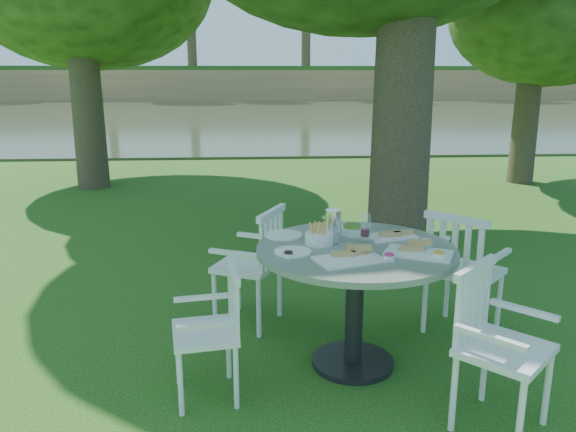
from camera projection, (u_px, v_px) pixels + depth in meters
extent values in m
plane|color=#153F0D|center=(290.00, 326.00, 4.46)|extent=(140.00, 140.00, 0.00)
cylinder|color=black|center=(353.00, 362.00, 3.86)|extent=(0.56, 0.56, 0.04)
cylinder|color=black|center=(354.00, 307.00, 3.76)|extent=(0.12, 0.12, 0.77)
cylinder|color=slate|center=(356.00, 250.00, 3.66)|extent=(1.30, 1.30, 0.04)
cylinder|color=white|center=(499.00, 303.00, 4.30)|extent=(0.04, 0.04, 0.48)
cylinder|color=white|center=(447.00, 289.00, 4.57)|extent=(0.04, 0.04, 0.48)
cylinder|color=white|center=(478.00, 319.00, 4.02)|extent=(0.04, 0.04, 0.48)
cylinder|color=white|center=(425.00, 303.00, 4.29)|extent=(0.04, 0.04, 0.48)
cube|color=white|center=(464.00, 271.00, 4.23)|extent=(0.66, 0.66, 0.04)
cube|color=white|center=(454.00, 249.00, 4.02)|extent=(0.38, 0.38, 0.49)
cylinder|color=white|center=(238.00, 283.00, 4.72)|extent=(0.04, 0.04, 0.47)
cylinder|color=white|center=(215.00, 301.00, 4.34)|extent=(0.04, 0.04, 0.47)
cylinder|color=white|center=(279.00, 289.00, 4.59)|extent=(0.04, 0.04, 0.47)
cylinder|color=white|center=(259.00, 308.00, 4.21)|extent=(0.04, 0.04, 0.47)
cube|color=white|center=(247.00, 265.00, 4.40)|extent=(0.60, 0.62, 0.04)
cube|color=white|center=(272.00, 241.00, 4.28)|extent=(0.24, 0.45, 0.48)
cylinder|color=white|center=(178.00, 355.00, 3.58)|extent=(0.03, 0.03, 0.41)
cylinder|color=white|center=(180.00, 384.00, 3.24)|extent=(0.03, 0.03, 0.41)
cylinder|color=white|center=(228.00, 349.00, 3.65)|extent=(0.03, 0.03, 0.41)
cylinder|color=white|center=(236.00, 377.00, 3.31)|extent=(0.03, 0.03, 0.41)
cube|color=white|center=(205.00, 333.00, 3.39)|extent=(0.44, 0.47, 0.04)
cube|color=white|center=(233.00, 301.00, 3.39)|extent=(0.10, 0.41, 0.41)
cylinder|color=white|center=(520.00, 420.00, 2.86)|extent=(0.04, 0.04, 0.46)
cylinder|color=white|center=(547.00, 388.00, 3.15)|extent=(0.04, 0.04, 0.46)
cylinder|color=white|center=(454.00, 393.00, 3.10)|extent=(0.04, 0.04, 0.46)
cylinder|color=white|center=(484.00, 366.00, 3.39)|extent=(0.04, 0.04, 0.46)
cube|color=white|center=(505.00, 350.00, 3.07)|extent=(0.63, 0.63, 0.04)
cube|color=white|center=(473.00, 304.00, 3.15)|extent=(0.36, 0.35, 0.47)
cube|color=white|center=(349.00, 259.00, 3.39)|extent=(0.46, 0.36, 0.02)
cube|color=white|center=(419.00, 253.00, 3.51)|extent=(0.47, 0.39, 0.02)
cube|color=white|center=(391.00, 236.00, 3.87)|extent=(0.38, 0.28, 0.01)
cylinder|color=white|center=(293.00, 252.00, 3.54)|extent=(0.24, 0.24, 0.01)
cylinder|color=white|center=(284.00, 235.00, 3.91)|extent=(0.26, 0.26, 0.01)
cylinder|color=white|center=(319.00, 238.00, 3.72)|extent=(0.19, 0.19, 0.07)
cylinder|color=white|center=(353.00, 231.00, 3.93)|extent=(0.16, 0.16, 0.05)
cylinder|color=silver|center=(333.00, 225.00, 3.80)|extent=(0.10, 0.10, 0.21)
cylinder|color=white|center=(365.00, 228.00, 3.73)|extent=(0.07, 0.07, 0.20)
cylinder|color=white|center=(335.00, 236.00, 3.71)|extent=(0.06, 0.06, 0.11)
cylinder|color=white|center=(322.00, 238.00, 3.67)|extent=(0.07, 0.07, 0.11)
cylinder|color=white|center=(389.00, 258.00, 3.40)|extent=(0.07, 0.07, 0.03)
cylinder|color=white|center=(438.00, 256.00, 3.43)|extent=(0.08, 0.08, 0.03)
cylinder|color=white|center=(426.00, 243.00, 3.69)|extent=(0.07, 0.07, 0.03)
cylinder|color=white|center=(288.00, 255.00, 3.44)|extent=(0.06, 0.06, 0.03)
ellipsoid|color=#1E3912|center=(536.00, 14.00, 9.68)|extent=(3.14, 3.14, 2.20)
cube|color=#303821|center=(257.00, 116.00, 26.70)|extent=(100.00, 28.00, 0.12)
cube|color=#9D7949|center=(254.00, 86.00, 41.42)|extent=(100.00, 3.00, 2.20)
cube|color=#153F0D|center=(253.00, 69.00, 48.37)|extent=(100.00, 18.00, 0.30)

